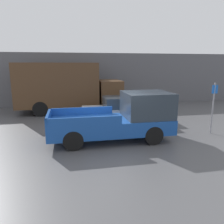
{
  "coord_description": "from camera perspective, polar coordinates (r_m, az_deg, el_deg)",
  "views": [
    {
      "loc": [
        -1.96,
        -8.99,
        3.32
      ],
      "look_at": [
        0.08,
        1.21,
        1.06
      ],
      "focal_mm": 35.0,
      "sensor_mm": 36.0,
      "label": 1
    }
  ],
  "objects": [
    {
      "name": "car",
      "position": [
        12.76,
        3.47,
        0.73
      ],
      "size": [
        4.84,
        1.84,
        1.52
      ],
      "color": "#B7BABF",
      "rests_on": "ground"
    },
    {
      "name": "building_wall",
      "position": [
        18.36,
        -5.2,
        8.48
      ],
      "size": [
        28.0,
        0.15,
        4.26
      ],
      "color": "#56565B",
      "rests_on": "ground"
    },
    {
      "name": "parking_sign",
      "position": [
        11.58,
        24.89,
        1.54
      ],
      "size": [
        0.3,
        0.07,
        2.48
      ],
      "color": "gray",
      "rests_on": "ground"
    },
    {
      "name": "pickup_truck",
      "position": [
        9.78,
        2.85,
        -1.55
      ],
      "size": [
        5.39,
        2.11,
        2.12
      ],
      "color": "#194799",
      "rests_on": "ground"
    },
    {
      "name": "delivery_truck",
      "position": [
        15.81,
        -12.07,
        6.62
      ],
      "size": [
        7.26,
        2.56,
        3.46
      ],
      "color": "#4C331E",
      "rests_on": "ground"
    },
    {
      "name": "ground_plane",
      "position": [
        9.78,
        0.93,
        -7.59
      ],
      "size": [
        60.0,
        60.0,
        0.0
      ],
      "primitive_type": "plane",
      "color": "#4C4C4F"
    }
  ]
}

